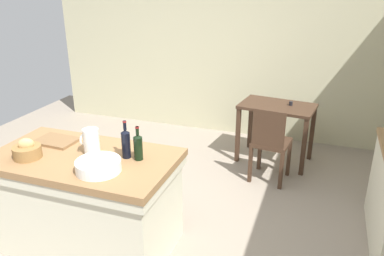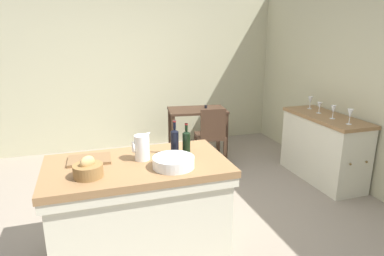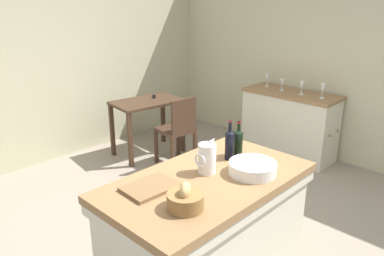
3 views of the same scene
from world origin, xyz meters
name	(u,v)px [view 1 (image 1 of 3)]	position (x,y,z in m)	size (l,w,h in m)	color
ground_plane	(149,221)	(0.00, 0.00, 0.00)	(6.76, 6.76, 0.00)	gray
wall_back	(222,46)	(0.00, 2.60, 1.30)	(5.32, 0.12, 2.60)	#B7B28E
island_table	(87,198)	(-0.35, -0.47, 0.47)	(1.54, 0.87, 0.87)	olive
writing_desk	(277,114)	(0.95, 1.78, 0.63)	(0.97, 0.67, 0.81)	#3D281C
wooden_chair	(270,142)	(0.97, 1.20, 0.50)	(0.45, 0.45, 0.91)	#3D281C
pitcher	(91,141)	(-0.29, -0.41, 0.98)	(0.17, 0.13, 0.26)	white
wash_bowl	(98,166)	(-0.07, -0.66, 0.91)	(0.34, 0.34, 0.09)	white
bread_basket	(27,151)	(-0.74, -0.65, 0.93)	(0.23, 0.23, 0.17)	olive
cutting_board	(56,141)	(-0.73, -0.30, 0.88)	(0.36, 0.25, 0.02)	brown
wine_bottle_dark	(138,146)	(0.12, -0.37, 0.98)	(0.07, 0.07, 0.28)	black
wine_bottle_amber	(126,143)	(0.01, -0.37, 1.00)	(0.07, 0.07, 0.32)	black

